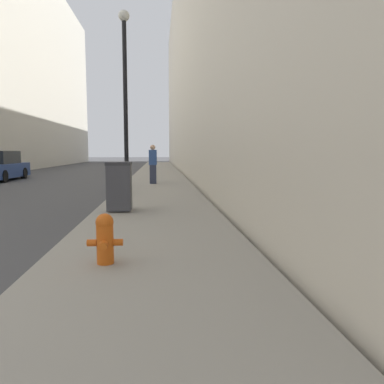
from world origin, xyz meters
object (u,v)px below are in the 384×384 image
at_px(lamppost, 125,92).
at_px(trash_bin, 119,186).
at_px(fire_hydrant, 105,238).
at_px(pedestrian_on_sidewalk, 153,164).

bearing_deg(lamppost, trash_bin, -87.66).
bearing_deg(fire_hydrant, lamppost, 92.94).
height_order(trash_bin, pedestrian_on_sidewalk, pedestrian_on_sidewalk).
bearing_deg(pedestrian_on_sidewalk, fire_hydrant, -91.97).
bearing_deg(trash_bin, pedestrian_on_sidewalk, 84.98).
height_order(lamppost, pedestrian_on_sidewalk, lamppost).
relative_size(fire_hydrant, lamppost, 0.11).
relative_size(fire_hydrant, pedestrian_on_sidewalk, 0.38).
distance_m(fire_hydrant, pedestrian_on_sidewalk, 12.18).
xyz_separation_m(fire_hydrant, trash_bin, (-0.27, 4.36, 0.27)).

